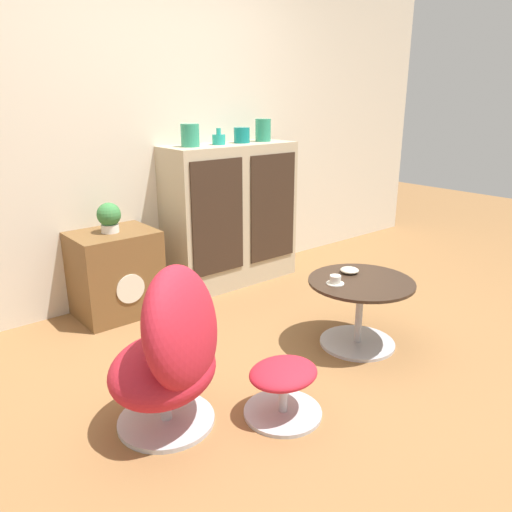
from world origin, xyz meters
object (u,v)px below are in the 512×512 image
object	(u,v)px
coffee_table	(360,305)
teacup	(335,281)
egg_chair	(172,351)
sideboard	(231,215)
vase_leftmost	(190,135)
vase_inner_right	(242,135)
vase_rightmost	(263,130)
tv_console	(116,273)
ottoman	(283,383)
bowl	(349,270)
potted_plant	(109,217)
vase_inner_left	(219,139)

from	to	relation	value
coffee_table	teacup	size ratio (longest dim) A/B	6.00
egg_chair	coffee_table	xyz separation A→B (m)	(1.31, -0.03, -0.13)
sideboard	vase_leftmost	bearing A→B (deg)	179.38
vase_inner_right	vase_leftmost	bearing A→B (deg)	180.00
vase_rightmost	tv_console	bearing A→B (deg)	-179.36
ottoman	teacup	xyz separation A→B (m)	(0.69, 0.30, 0.28)
coffee_table	bowl	world-z (taller)	bowl
egg_chair	vase_inner_right	xyz separation A→B (m)	(1.51, 1.40, 0.81)
coffee_table	vase_rightmost	distance (m)	1.78
teacup	potted_plant	bearing A→B (deg)	120.54
coffee_table	bowl	distance (m)	0.23
egg_chair	vase_inner_right	distance (m)	2.21
tv_console	teacup	xyz separation A→B (m)	(0.79, -1.35, 0.15)
sideboard	vase_leftmost	size ratio (longest dim) A/B	6.92
ottoman	potted_plant	size ratio (longest dim) A/B	1.88
tv_console	potted_plant	distance (m)	0.41
tv_console	ottoman	bearing A→B (deg)	-86.74
vase_leftmost	potted_plant	distance (m)	0.85
vase_inner_right	sideboard	bearing A→B (deg)	-178.22
tv_console	vase_inner_right	xyz separation A→B (m)	(1.16, 0.02, 0.90)
vase_inner_left	teacup	xyz separation A→B (m)	(-0.15, -1.37, -0.73)
bowl	teacup	bearing A→B (deg)	-161.47
potted_plant	teacup	distance (m)	1.59
bowl	vase_inner_left	bearing A→B (deg)	93.06
sideboard	egg_chair	size ratio (longest dim) A/B	1.39
vase_inner_left	vase_rightmost	world-z (taller)	vase_rightmost
vase_inner_right	tv_console	bearing A→B (deg)	-179.23
vase_inner_right	teacup	distance (m)	1.60
sideboard	vase_leftmost	distance (m)	0.75
potted_plant	tv_console	bearing A→B (deg)	-3.55
vase_rightmost	potted_plant	bearing A→B (deg)	-179.39
sideboard	potted_plant	distance (m)	1.06
vase_inner_left	bowl	distance (m)	1.49
sideboard	tv_console	bearing A→B (deg)	-179.35
egg_chair	teacup	distance (m)	1.14
sideboard	teacup	distance (m)	1.39
potted_plant	bowl	xyz separation A→B (m)	(1.01, -1.28, -0.27)
egg_chair	bowl	distance (m)	1.36
teacup	vase_leftmost	bearing A→B (deg)	94.69
vase_inner_right	bowl	bearing A→B (deg)	-96.92
tv_console	coffee_table	distance (m)	1.71
vase_inner_left	vase_inner_right	bearing A→B (deg)	0.00
sideboard	vase_rightmost	xyz separation A→B (m)	(0.35, 0.00, 0.66)
coffee_table	bowl	bearing A→B (deg)	69.99
vase_leftmost	vase_inner_left	size ratio (longest dim) A/B	1.32
ottoman	coffee_table	bearing A→B (deg)	15.29
vase_leftmost	bowl	distance (m)	1.54
vase_rightmost	vase_leftmost	bearing A→B (deg)	180.00
coffee_table	bowl	size ratio (longest dim) A/B	5.47
bowl	egg_chair	bearing A→B (deg)	-175.67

